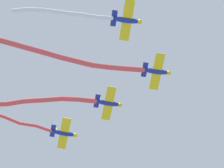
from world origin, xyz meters
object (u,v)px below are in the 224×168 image
object	(u,v)px
airplane_slot	(64,133)
airplane_right_wing	(127,20)
airplane_lead	(157,71)
airplane_left_wing	(108,103)

from	to	relation	value
airplane_slot	airplane_right_wing	bearing A→B (deg)	-74.67
airplane_lead	airplane_left_wing	world-z (taller)	same
airplane_right_wing	airplane_left_wing	bearing A→B (deg)	93.42
airplane_lead	airplane_left_wing	size ratio (longest dim) A/B	1.01
airplane_right_wing	airplane_slot	xyz separation A→B (m)	(-16.35, 19.59, -0.60)
airplane_left_wing	airplane_slot	xyz separation A→B (m)	(-9.94, 4.61, -0.30)
airplane_left_wing	airplane_right_wing	xyz separation A→B (m)	(6.41, -14.98, 0.30)
airplane_left_wing	airplane_right_wing	bearing A→B (deg)	-89.19
airplane_right_wing	airplane_slot	bearing A→B (deg)	110.12
airplane_left_wing	airplane_slot	world-z (taller)	airplane_left_wing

